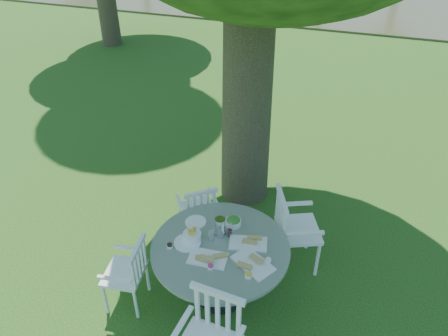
% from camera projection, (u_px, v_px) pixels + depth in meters
% --- Properties ---
extents(ground, '(140.00, 140.00, 0.00)m').
position_uv_depth(ground, '(219.00, 229.00, 5.77)').
color(ground, '#14380B').
rests_on(ground, ground).
extents(table, '(1.44, 1.44, 0.73)m').
position_uv_depth(table, '(220.00, 256.00, 4.55)').
color(table, black).
rests_on(table, ground).
extents(chair_ne, '(0.64, 0.65, 1.01)m').
position_uv_depth(chair_ne, '(290.00, 226.00, 4.95)').
color(chair_ne, white).
rests_on(chair_ne, ground).
extents(chair_nw, '(0.57, 0.56, 0.82)m').
position_uv_depth(chair_nw, '(199.00, 209.00, 5.35)').
color(chair_nw, white).
rests_on(chair_nw, ground).
extents(chair_sw, '(0.46, 0.48, 0.85)m').
position_uv_depth(chair_sw, '(131.00, 270.00, 4.52)').
color(chair_sw, white).
rests_on(chair_sw, ground).
extents(chair_se, '(0.55, 0.52, 1.00)m').
position_uv_depth(chair_se, '(212.00, 333.00, 3.81)').
color(chair_se, white).
rests_on(chair_se, ground).
extents(tableware, '(1.14, 0.79, 0.23)m').
position_uv_depth(tableware, '(218.00, 238.00, 4.52)').
color(tableware, white).
rests_on(tableware, table).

